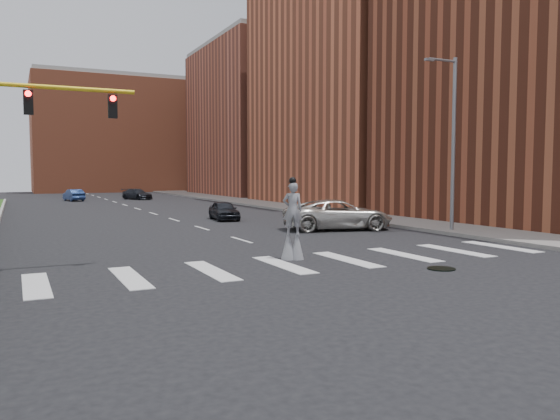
# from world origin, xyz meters

# --- Properties ---
(ground_plane) EXTENTS (160.00, 160.00, 0.00)m
(ground_plane) POSITION_xyz_m (0.00, 0.00, 0.00)
(ground_plane) COLOR black
(ground_plane) RESTS_ON ground
(sidewalk_right) EXTENTS (5.00, 90.00, 0.18)m
(sidewalk_right) POSITION_xyz_m (12.50, 25.00, 0.09)
(sidewalk_right) COLOR slate
(sidewalk_right) RESTS_ON ground
(manhole) EXTENTS (0.90, 0.90, 0.04)m
(manhole) POSITION_xyz_m (3.00, -2.00, 0.02)
(manhole) COLOR black
(manhole) RESTS_ON ground
(building_mid) EXTENTS (16.00, 22.00, 24.00)m
(building_mid) POSITION_xyz_m (22.00, 30.00, 12.00)
(building_mid) COLOR #BA5B3A
(building_mid) RESTS_ON ground
(building_far) EXTENTS (16.00, 22.00, 20.00)m
(building_far) POSITION_xyz_m (22.00, 54.00, 10.00)
(building_far) COLOR #AC553F
(building_far) RESTS_ON ground
(building_backdrop) EXTENTS (26.00, 14.00, 18.00)m
(building_backdrop) POSITION_xyz_m (6.00, 78.00, 9.00)
(building_backdrop) COLOR #BA5B3A
(building_backdrop) RESTS_ON ground
(streetlight) EXTENTS (2.05, 0.20, 9.00)m
(streetlight) POSITION_xyz_m (10.90, 6.00, 4.90)
(streetlight) COLOR slate
(streetlight) RESTS_ON ground
(traffic_signal) EXTENTS (5.30, 0.23, 6.20)m
(traffic_signal) POSITION_xyz_m (-9.78, 3.00, 4.15)
(traffic_signal) COLOR black
(traffic_signal) RESTS_ON ground
(stilt_performer) EXTENTS (0.83, 0.69, 2.99)m
(stilt_performer) POSITION_xyz_m (-0.45, 1.92, 1.24)
(stilt_performer) COLOR black
(stilt_performer) RESTS_ON ground
(suv_crossing) EXTENTS (6.42, 4.04, 1.65)m
(suv_crossing) POSITION_xyz_m (6.49, 9.93, 0.83)
(suv_crossing) COLOR beige
(suv_crossing) RESTS_ON ground
(car_near) EXTENTS (1.87, 3.84, 1.26)m
(car_near) POSITION_xyz_m (2.95, 18.43, 0.63)
(car_near) COLOR black
(car_near) RESTS_ON ground
(car_mid) EXTENTS (2.08, 4.07, 1.28)m
(car_mid) POSITION_xyz_m (-3.69, 47.97, 0.64)
(car_mid) COLOR navy
(car_mid) RESTS_ON ground
(car_far) EXTENTS (3.31, 4.58, 1.23)m
(car_far) POSITION_xyz_m (3.18, 48.05, 0.62)
(car_far) COLOR black
(car_far) RESTS_ON ground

